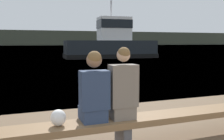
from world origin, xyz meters
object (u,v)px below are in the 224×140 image
at_px(bench_main, 123,124).
at_px(tugboat_red, 111,45).
at_px(person_left, 94,91).
at_px(person_right, 123,89).
at_px(shopping_bag, 58,118).

bearing_deg(bench_main, tugboat_red, 70.83).
relative_size(person_left, person_right, 0.95).
distance_m(person_left, person_right, 0.42).
distance_m(bench_main, person_left, 0.66).
distance_m(shopping_bag, tugboat_red, 21.25).
distance_m(person_right, shopping_bag, 0.97).
height_order(person_right, shopping_bag, person_right).
bearing_deg(bench_main, person_right, 135.50).
bearing_deg(tugboat_red, person_right, 164.33).
xyz_separation_m(person_left, person_right, (0.42, -0.00, 0.01)).
bearing_deg(bench_main, shopping_bag, -179.69).
bearing_deg(tugboat_red, bench_main, 164.36).
xyz_separation_m(bench_main, person_right, (-0.01, 0.01, 0.52)).
distance_m(bench_main, person_right, 0.52).
distance_m(person_right, tugboat_red, 20.91).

